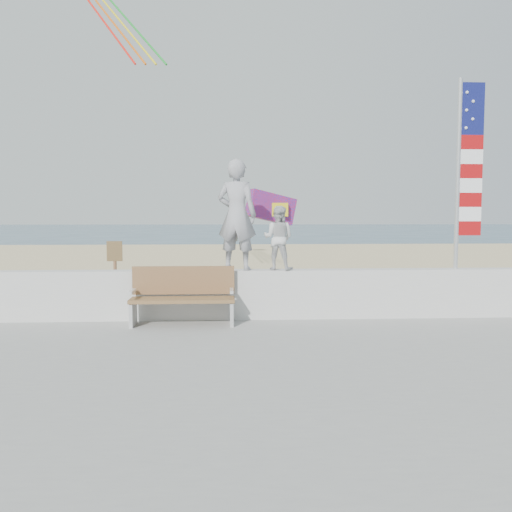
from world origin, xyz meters
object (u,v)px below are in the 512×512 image
object	(u,v)px
adult	(237,215)
flag	(465,166)
bench	(183,295)
child	(278,238)

from	to	relation	value
adult	flag	distance (m)	4.32
bench	child	bearing A→B (deg)	14.86
adult	flag	world-z (taller)	flag
bench	flag	bearing A→B (deg)	5.02
child	bench	xyz separation A→B (m)	(-1.71, -0.45, -0.98)
child	adult	bearing A→B (deg)	21.22
child	bench	distance (m)	2.02
child	flag	distance (m)	3.71
adult	flag	size ratio (longest dim) A/B	0.57
child	bench	size ratio (longest dim) A/B	0.65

